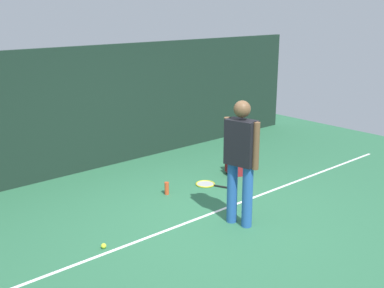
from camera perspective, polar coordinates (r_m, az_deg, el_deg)
ground_plane at (r=6.76m, az=2.26°, el=-8.88°), size 12.00×12.00×0.00m
back_fence at (r=8.73m, az=-11.35°, el=4.18°), size 10.00×0.10×2.20m
court_line at (r=6.85m, az=1.50°, el=-8.52°), size 9.00×0.05×0.00m
tennis_player at (r=6.30m, az=5.81°, el=-1.41°), size 0.29×0.52×1.70m
tennis_racket at (r=7.98m, az=1.78°, el=-4.79°), size 0.42×0.63×0.03m
backpack at (r=8.44m, az=5.21°, el=-2.23°), size 0.37×0.36×0.44m
tennis_ball_near_player at (r=8.79m, az=4.68°, el=-2.70°), size 0.07×0.07×0.07m
tennis_ball_by_fence at (r=6.09m, az=-10.44°, el=-11.79°), size 0.07×0.07×0.07m
water_bottle at (r=7.57m, az=-3.02°, el=-5.27°), size 0.07×0.07×0.20m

